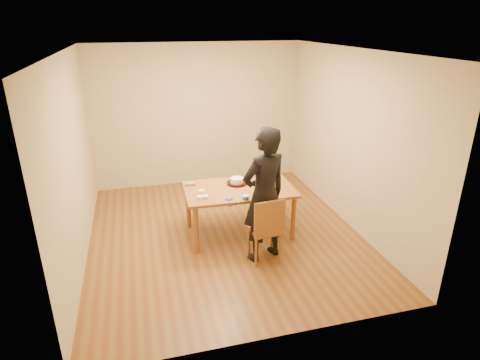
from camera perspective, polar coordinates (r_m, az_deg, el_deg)
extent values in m
cube|color=brown|center=(6.24, -2.19, -7.62)|extent=(4.00, 4.50, 0.00)
cube|color=silver|center=(5.45, -2.62, 17.95)|extent=(4.00, 4.50, 0.00)
cube|color=#C4B188|center=(7.84, -6.03, 9.07)|extent=(4.00, 0.00, 2.70)
cube|color=#C4B188|center=(5.64, -22.64, 2.38)|extent=(0.00, 4.50, 2.70)
cube|color=#C4B188|center=(6.41, 15.41, 5.51)|extent=(0.00, 4.50, 2.70)
cube|color=brown|center=(5.94, -0.12, -1.35)|extent=(1.63, 1.00, 0.04)
cube|color=brown|center=(5.43, 3.52, -7.03)|extent=(0.43, 0.43, 0.04)
cylinder|color=#B70F0C|center=(6.08, -0.44, -0.45)|extent=(0.31, 0.31, 0.02)
cylinder|color=white|center=(6.06, -0.44, -0.07)|extent=(0.20, 0.20, 0.06)
ellipsoid|color=white|center=(6.05, -0.45, 0.32)|extent=(0.19, 0.19, 0.03)
cylinder|color=white|center=(5.52, 0.81, -2.55)|extent=(0.09, 0.09, 0.08)
cylinder|color=navy|center=(5.57, -1.55, -2.71)|extent=(0.10, 0.10, 0.01)
ellipsoid|color=white|center=(5.57, -1.55, -2.58)|extent=(0.04, 0.04, 0.02)
cylinder|color=white|center=(5.61, -4.93, -2.41)|extent=(0.08, 0.08, 0.04)
cylinder|color=white|center=(5.79, -5.44, -1.65)|extent=(0.09, 0.09, 0.04)
cylinder|color=white|center=(5.60, -5.72, -2.48)|extent=(0.09, 0.09, 0.04)
cube|color=#C92F9E|center=(6.07, -7.04, -0.67)|extent=(0.14, 0.07, 0.02)
cube|color=green|center=(6.07, -7.10, -0.48)|extent=(0.15, 0.09, 0.02)
cube|color=black|center=(5.40, -0.97, -3.53)|extent=(0.14, 0.09, 0.01)
imported|color=black|center=(5.26, 3.48, -2.23)|extent=(0.79, 0.65, 1.86)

